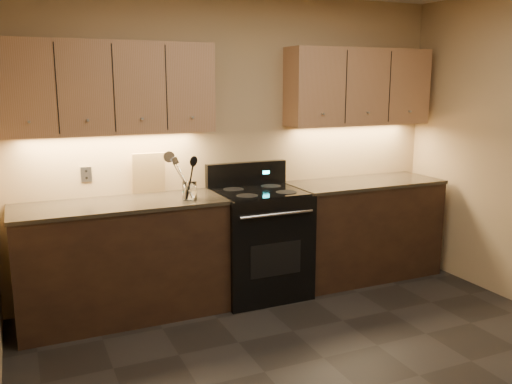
% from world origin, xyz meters
% --- Properties ---
extents(wall_back, '(4.00, 0.04, 2.60)m').
position_xyz_m(wall_back, '(0.00, 2.00, 1.30)').
color(wall_back, tan).
rests_on(wall_back, ground).
extents(counter_left, '(1.62, 0.62, 0.93)m').
position_xyz_m(counter_left, '(-1.10, 1.70, 0.47)').
color(counter_left, black).
rests_on(counter_left, ground).
extents(counter_right, '(1.46, 0.62, 0.93)m').
position_xyz_m(counter_right, '(1.18, 1.70, 0.47)').
color(counter_right, black).
rests_on(counter_right, ground).
extents(stove, '(0.76, 0.68, 1.14)m').
position_xyz_m(stove, '(0.08, 1.68, 0.48)').
color(stove, black).
rests_on(stove, ground).
extents(upper_cab_left, '(1.60, 0.30, 0.70)m').
position_xyz_m(upper_cab_left, '(-1.10, 1.85, 1.80)').
color(upper_cab_left, '#A77853').
rests_on(upper_cab_left, wall_back).
extents(upper_cab_right, '(1.44, 0.30, 0.70)m').
position_xyz_m(upper_cab_right, '(1.18, 1.85, 1.80)').
color(upper_cab_right, '#A77853').
rests_on(upper_cab_right, wall_back).
extents(outlet_plate, '(0.08, 0.01, 0.12)m').
position_xyz_m(outlet_plate, '(-1.30, 1.99, 1.12)').
color(outlet_plate, '#B2B5BA').
rests_on(outlet_plate, wall_back).
extents(utensil_crock, '(0.15, 0.15, 0.14)m').
position_xyz_m(utensil_crock, '(-0.57, 1.60, 0.99)').
color(utensil_crock, white).
rests_on(utensil_crock, counter_left).
extents(cutting_board, '(0.28, 0.08, 0.35)m').
position_xyz_m(cutting_board, '(-0.80, 1.96, 1.10)').
color(cutting_board, tan).
rests_on(cutting_board, counter_left).
extents(wooden_spoon, '(0.17, 0.14, 0.33)m').
position_xyz_m(wooden_spoon, '(-0.60, 1.60, 1.11)').
color(wooden_spoon, tan).
rests_on(wooden_spoon, utensil_crock).
extents(black_spoon, '(0.09, 0.18, 0.36)m').
position_xyz_m(black_spoon, '(-0.58, 1.62, 1.12)').
color(black_spoon, black).
rests_on(black_spoon, utensil_crock).
extents(steel_spatula, '(0.23, 0.11, 0.37)m').
position_xyz_m(steel_spatula, '(-0.55, 1.60, 1.13)').
color(steel_spatula, silver).
rests_on(steel_spatula, utensil_crock).
extents(steel_skimmer, '(0.27, 0.18, 0.40)m').
position_xyz_m(steel_skimmer, '(-0.54, 1.58, 1.14)').
color(steel_skimmer, silver).
rests_on(steel_skimmer, utensil_crock).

